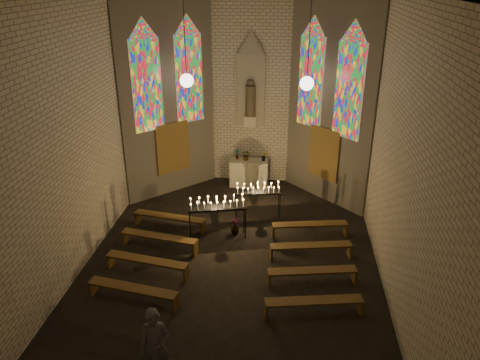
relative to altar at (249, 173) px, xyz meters
name	(u,v)px	position (x,y,z in m)	size (l,w,h in m)	color
floor	(230,269)	(0.00, -5.45, -0.50)	(12.00, 12.00, 0.00)	black
room	(244,103)	(0.00, -2.08, 3.22)	(8.22, 12.43, 7.00)	beige
altar	(249,173)	(0.00, 0.00, 0.00)	(1.40, 0.60, 1.00)	beige
flower_vase_left	(237,154)	(-0.46, 0.08, 0.70)	(0.21, 0.14, 0.39)	#4C723F
flower_vase_center	(246,155)	(-0.11, 0.02, 0.70)	(0.36, 0.31, 0.40)	#4C723F
flower_vase_right	(264,156)	(0.55, 0.00, 0.68)	(0.20, 0.16, 0.36)	#4C723F
aisle_flower_pot	(235,227)	(-0.10, -3.58, -0.26)	(0.27, 0.27, 0.48)	#4C723F
votive_stand_left	(217,205)	(-0.59, -3.85, 0.61)	(1.81, 0.83, 1.29)	black
votive_stand_right	(258,190)	(0.51, -2.40, 0.46)	(1.56, 0.63, 1.11)	black
pew_left_0	(169,218)	(-2.17, -3.48, -0.14)	(2.30, 0.71, 0.44)	#4F3716
pew_right_0	(310,226)	(2.17, -3.48, -0.14)	(2.30, 0.71, 0.44)	#4F3716
pew_left_1	(159,238)	(-2.17, -4.68, -0.14)	(2.30, 0.71, 0.44)	#4F3716
pew_right_1	(311,247)	(2.17, -4.68, -0.14)	(2.30, 0.71, 0.44)	#4F3716
pew_left_2	(147,262)	(-2.17, -5.88, -0.14)	(2.30, 0.71, 0.44)	#4F3716
pew_right_2	(312,272)	(2.17, -5.88, -0.14)	(2.30, 0.71, 0.44)	#4F3716
pew_left_3	(133,290)	(-2.17, -7.08, -0.14)	(2.30, 0.71, 0.44)	#4F3716
pew_right_3	(314,303)	(2.17, -7.08, -0.14)	(2.30, 0.71, 0.44)	#4F3716
visitor	(156,346)	(-0.95, -9.29, 0.33)	(0.61, 0.40, 1.66)	#4B4B55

